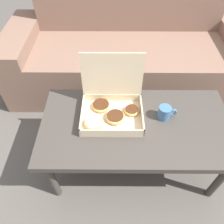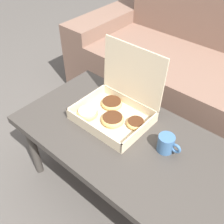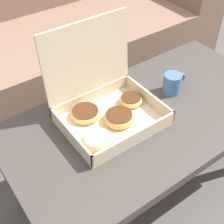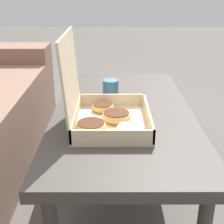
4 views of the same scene
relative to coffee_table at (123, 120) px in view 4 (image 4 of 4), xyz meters
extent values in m
plane|color=#514C47|center=(0.00, 0.13, -0.41)|extent=(12.00, 12.00, 0.00)
cube|color=#3D3833|center=(0.00, 0.00, 0.03)|extent=(1.11, 0.57, 0.04)
cylinder|color=#3D3833|center=(0.49, -0.23, -0.20)|extent=(0.04, 0.04, 0.41)
cylinder|color=#3D3833|center=(0.49, 0.23, -0.20)|extent=(0.04, 0.04, 0.41)
cube|color=beige|center=(-0.14, 0.05, 0.05)|extent=(0.35, 0.28, 0.01)
cube|color=beige|center=(-0.14, -0.09, 0.08)|extent=(0.35, 0.01, 0.05)
cube|color=beige|center=(-0.14, 0.18, 0.08)|extent=(0.35, 0.01, 0.05)
cube|color=beige|center=(-0.31, 0.05, 0.08)|extent=(0.01, 0.28, 0.05)
cube|color=beige|center=(0.03, 0.05, 0.08)|extent=(0.01, 0.28, 0.05)
cube|color=beige|center=(-0.14, 0.19, 0.24)|extent=(0.35, 0.03, 0.28)
torus|color=#E0B266|center=(-0.25, -0.02, 0.07)|extent=(0.10, 0.10, 0.03)
cylinder|color=white|center=(-0.25, -0.02, 0.08)|extent=(0.09, 0.09, 0.01)
torus|color=#E0B266|center=(-0.12, 0.03, 0.07)|extent=(0.11, 0.11, 0.03)
cylinder|color=#472614|center=(-0.12, 0.03, 0.08)|extent=(0.10, 0.10, 0.02)
torus|color=#E0B266|center=(-0.03, 0.08, 0.07)|extent=(0.09, 0.09, 0.03)
cylinder|color=#472614|center=(-0.03, 0.08, 0.08)|extent=(0.08, 0.08, 0.01)
torus|color=#E0B266|center=(-0.21, 0.12, 0.07)|extent=(0.11, 0.11, 0.03)
cylinder|color=#472614|center=(-0.21, 0.12, 0.08)|extent=(0.10, 0.10, 0.01)
cylinder|color=#3D6693|center=(0.16, 0.05, 0.09)|extent=(0.07, 0.07, 0.08)
torus|color=#3D6693|center=(0.21, 0.05, 0.09)|extent=(0.05, 0.01, 0.05)
camera|label=1|loc=(-0.14, -0.78, 1.03)|focal=35.00mm
camera|label=2|loc=(0.48, -0.67, 0.93)|focal=42.00mm
camera|label=3|loc=(-0.62, -0.62, 0.84)|focal=50.00mm
camera|label=4|loc=(-1.21, 0.05, 0.54)|focal=50.00mm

